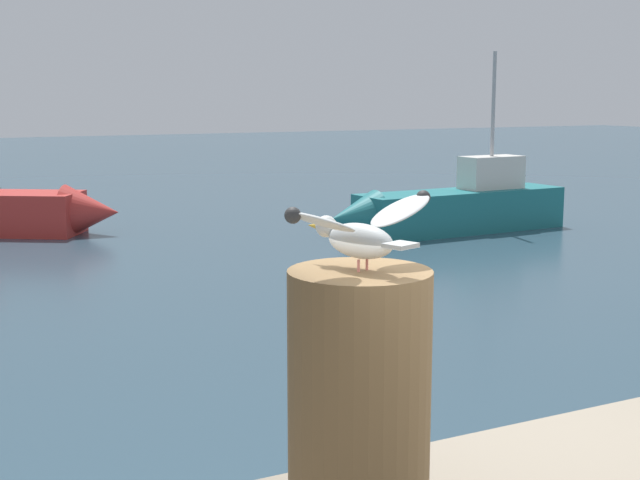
# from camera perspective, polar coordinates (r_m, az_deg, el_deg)

# --- Properties ---
(mooring_post) EXTENTS (0.42, 0.42, 0.79)m
(mooring_post) POSITION_cam_1_polar(r_m,az_deg,el_deg) (2.57, 2.58, -10.66)
(mooring_post) COLOR brown
(mooring_post) RESTS_ON harbor_quay
(seagull) EXTENTS (0.57, 0.38, 0.21)m
(seagull) POSITION_cam_1_polar(r_m,az_deg,el_deg) (2.44, 2.60, 0.62)
(seagull) COLOR #C66C60
(seagull) RESTS_ON mooring_post
(boat_teal) EXTENTS (5.69, 1.38, 3.85)m
(boat_teal) POSITION_cam_1_polar(r_m,az_deg,el_deg) (18.57, 8.32, 2.08)
(boat_teal) COLOR #1E7075
(boat_teal) RESTS_ON ground_plane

